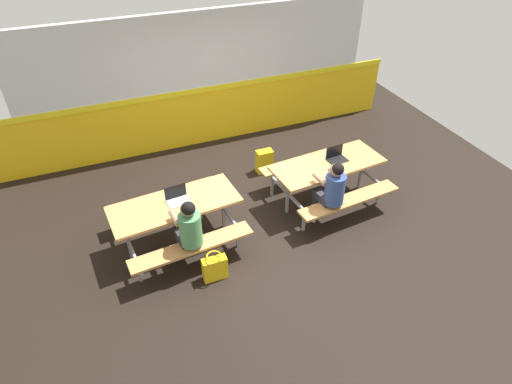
{
  "coord_description": "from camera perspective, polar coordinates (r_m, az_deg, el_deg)",
  "views": [
    {
      "loc": [
        -2.01,
        -5.06,
        4.64
      ],
      "look_at": [
        0.0,
        -0.08,
        0.55
      ],
      "focal_mm": 30.6,
      "sensor_mm": 36.0,
      "label": 1
    }
  ],
  "objects": [
    {
      "name": "student_nearer",
      "position": [
        5.95,
        -8.77,
        -4.69
      ],
      "size": [
        0.39,
        0.53,
        1.21
      ],
      "color": "#2D2D38",
      "rests_on": "ground"
    },
    {
      "name": "student_further",
      "position": [
        6.66,
        9.82,
        0.43
      ],
      "size": [
        0.39,
        0.53,
        1.21
      ],
      "color": "#2D2D38",
      "rests_on": "ground"
    },
    {
      "name": "laptop_dark",
      "position": [
        7.26,
        10.45,
        4.53
      ],
      "size": [
        0.34,
        0.25,
        0.22
      ],
      "color": "black",
      "rests_on": "picnic_table_right"
    },
    {
      "name": "tote_bag_bright",
      "position": [
        6.09,
        -5.41,
        -9.84
      ],
      "size": [
        0.34,
        0.21,
        0.43
      ],
      "color": "yellow",
      "rests_on": "ground"
    },
    {
      "name": "picnic_table_right",
      "position": [
        7.25,
        9.27,
        2.64
      ],
      "size": [
        1.91,
        1.71,
        0.74
      ],
      "color": "tan",
      "rests_on": "ground"
    },
    {
      "name": "backpack_dark",
      "position": [
        8.08,
        1.1,
        4.05
      ],
      "size": [
        0.3,
        0.22,
        0.44
      ],
      "color": "yellow",
      "rests_on": "ground"
    },
    {
      "name": "ground_plane",
      "position": [
        7.16,
        -0.24,
        -3.21
      ],
      "size": [
        10.0,
        10.0,
        0.02
      ],
      "primitive_type": "cube",
      "color": "black"
    },
    {
      "name": "accent_backdrop",
      "position": [
        8.65,
        -6.94,
        13.89
      ],
      "size": [
        8.0,
        0.14,
        2.6
      ],
      "color": "yellow",
      "rests_on": "ground"
    },
    {
      "name": "picnic_table_left",
      "position": [
        6.44,
        -10.46,
        -2.62
      ],
      "size": [
        1.91,
        1.71,
        0.74
      ],
      "color": "tan",
      "rests_on": "ground"
    },
    {
      "name": "laptop_silver",
      "position": [
        6.35,
        -10.23,
        -0.79
      ],
      "size": [
        0.34,
        0.25,
        0.22
      ],
      "color": "silver",
      "rests_on": "picnic_table_left"
    }
  ]
}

